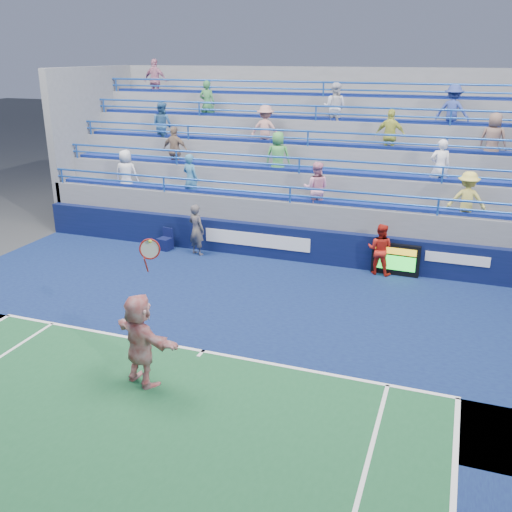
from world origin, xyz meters
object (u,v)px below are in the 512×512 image
at_px(judge_chair, 165,243).
at_px(tennis_player, 140,340).
at_px(serve_speed_board, 396,260).
at_px(line_judge, 196,230).
at_px(ball_girl, 380,249).

xyz_separation_m(judge_chair, tennis_player, (3.58, -7.57, 0.74)).
bearing_deg(serve_speed_board, judge_chair, -178.02).
bearing_deg(judge_chair, tennis_player, -64.67).
height_order(line_judge, ball_girl, line_judge).
bearing_deg(tennis_player, ball_girl, 65.11).
height_order(judge_chair, tennis_player, tennis_player).
relative_size(line_judge, ball_girl, 1.09).
height_order(serve_speed_board, judge_chair, serve_speed_board).
xyz_separation_m(serve_speed_board, tennis_player, (-4.07, -7.83, 0.49)).
distance_m(tennis_player, line_judge, 7.86).
bearing_deg(serve_speed_board, ball_girl, -170.79).
relative_size(judge_chair, ball_girl, 0.47).
xyz_separation_m(line_judge, ball_girl, (5.95, 0.26, -0.07)).
relative_size(tennis_player, ball_girl, 1.98).
bearing_deg(tennis_player, judge_chair, 115.33).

